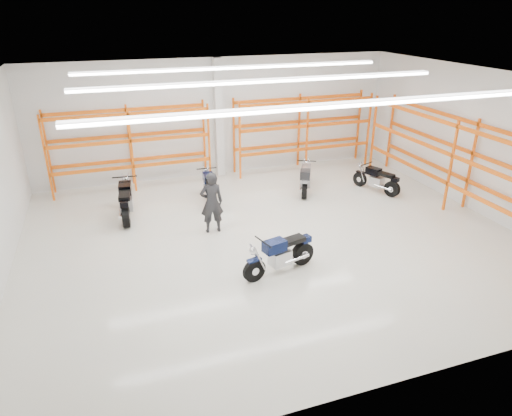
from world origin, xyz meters
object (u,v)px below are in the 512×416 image
object	(u,v)px
motorcycle_back_d	(378,180)
structural_column	(219,119)
motorcycle_back_a	(126,201)
motorcycle_back_b	(210,188)
standing_man	(212,203)
motorcycle_back_c	(305,179)
motorcycle_main	(282,254)

from	to	relation	value
motorcycle_back_d	structural_column	bearing A→B (deg)	142.82
motorcycle_back_a	motorcycle_back_b	xyz separation A→B (m)	(2.81, 0.38, -0.06)
motorcycle_back_d	standing_man	size ratio (longest dim) A/B	0.99
standing_man	motorcycle_back_c	bearing A→B (deg)	-150.90
motorcycle_main	standing_man	bearing A→B (deg)	111.90
motorcycle_main	motorcycle_back_b	bearing A→B (deg)	97.37
motorcycle_back_b	motorcycle_back_c	size ratio (longest dim) A/B	1.05
motorcycle_back_a	motorcycle_back_b	size ratio (longest dim) A/B	1.12
motorcycle_back_a	motorcycle_back_c	bearing A→B (deg)	0.52
motorcycle_back_a	structural_column	xyz separation A→B (m)	(3.88, 3.00, 1.71)
motorcycle_back_d	structural_column	xyz separation A→B (m)	(-4.89, 3.71, 1.80)
standing_man	motorcycle_back_b	bearing A→B (deg)	-98.87
motorcycle_back_a	motorcycle_back_c	size ratio (longest dim) A/B	1.17
motorcycle_main	standing_man	size ratio (longest dim) A/B	1.11
motorcycle_back_c	standing_man	xyz separation A→B (m)	(-3.90, -1.92, 0.40)
motorcycle_main	standing_man	xyz separation A→B (m)	(-1.12, 2.78, 0.45)
motorcycle_back_a	motorcycle_back_c	xyz separation A→B (m)	(6.25, 0.06, -0.01)
motorcycle_back_c	standing_man	size ratio (longest dim) A/B	1.08
standing_man	structural_column	distance (m)	5.26
motorcycle_back_b	motorcycle_back_c	xyz separation A→B (m)	(3.43, -0.33, 0.05)
motorcycle_back_d	standing_man	xyz separation A→B (m)	(-6.43, -1.15, 0.48)
motorcycle_back_a	standing_man	bearing A→B (deg)	-38.45
standing_man	structural_column	bearing A→B (deg)	-104.64
motorcycle_back_c	standing_man	distance (m)	4.37
structural_column	standing_man	bearing A→B (deg)	-107.58
motorcycle_back_d	standing_man	distance (m)	6.55
motorcycle_back_c	motorcycle_back_d	bearing A→B (deg)	-16.92
motorcycle_back_b	structural_column	world-z (taller)	structural_column
motorcycle_back_a	standing_man	size ratio (longest dim) A/B	1.26
motorcycle_back_c	structural_column	world-z (taller)	structural_column
motorcycle_back_d	motorcycle_back_a	bearing A→B (deg)	175.36
motorcycle_main	structural_column	world-z (taller)	structural_column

